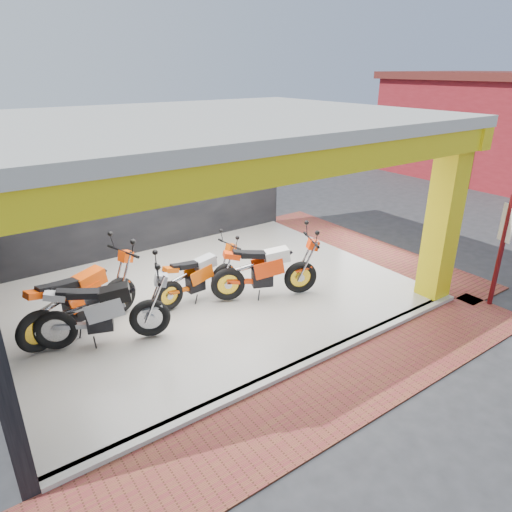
% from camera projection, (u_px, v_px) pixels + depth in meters
% --- Properties ---
extents(ground, '(80.00, 80.00, 0.00)m').
position_uv_depth(ground, '(266.00, 339.00, 8.14)').
color(ground, '#2D2D30').
rests_on(ground, ground).
extents(showroom_floor, '(8.00, 6.00, 0.10)m').
position_uv_depth(showroom_floor, '(210.00, 294.00, 9.63)').
color(showroom_floor, beige).
rests_on(showroom_floor, ground).
extents(showroom_ceiling, '(8.40, 6.40, 0.20)m').
position_uv_depth(showroom_ceiling, '(202.00, 120.00, 8.26)').
color(showroom_ceiling, beige).
rests_on(showroom_ceiling, corner_column).
extents(back_wall, '(8.20, 0.20, 3.50)m').
position_uv_depth(back_wall, '(144.00, 186.00, 11.30)').
color(back_wall, black).
rests_on(back_wall, ground).
extents(corner_column, '(0.50, 0.50, 3.50)m').
position_uv_depth(corner_column, '(444.00, 218.00, 8.92)').
color(corner_column, yellow).
rests_on(corner_column, ground).
extents(header_beam_front, '(8.40, 0.30, 0.40)m').
position_uv_depth(header_beam_front, '(313.00, 163.00, 6.12)').
color(header_beam_front, yellow).
rests_on(header_beam_front, corner_column).
extents(header_beam_right, '(0.30, 6.40, 0.40)m').
position_uv_depth(header_beam_right, '(355.00, 123.00, 10.52)').
color(header_beam_right, yellow).
rests_on(header_beam_right, corner_column).
extents(floor_kerb, '(8.00, 0.20, 0.10)m').
position_uv_depth(floor_kerb, '(304.00, 364.00, 7.36)').
color(floor_kerb, beige).
rests_on(floor_kerb, ground).
extents(paver_front, '(9.00, 1.40, 0.03)m').
position_uv_depth(paver_front, '(339.00, 392.00, 6.78)').
color(paver_front, brown).
rests_on(paver_front, ground).
extents(paver_right, '(1.40, 7.00, 0.03)m').
position_uv_depth(paver_right, '(365.00, 247.00, 12.21)').
color(paver_right, brown).
rests_on(paver_right, ground).
extents(signpost, '(0.13, 0.31, 2.30)m').
position_uv_depth(signpost, '(502.00, 247.00, 8.82)').
color(signpost, '#570D0F').
rests_on(signpost, ground).
extents(moto_hero, '(2.49, 1.70, 1.43)m').
position_uv_depth(moto_hero, '(301.00, 262.00, 9.28)').
color(moto_hero, '#FF3B0A').
rests_on(moto_hero, showroom_floor).
extents(moto_row_a, '(2.05, 0.90, 1.22)m').
position_uv_depth(moto_row_a, '(223.00, 264.00, 9.43)').
color(moto_row_a, '#EE560A').
rests_on(moto_row_a, showroom_floor).
extents(moto_row_b, '(2.51, 1.64, 1.44)m').
position_uv_depth(moto_row_b, '(148.00, 300.00, 7.74)').
color(moto_row_b, '#A5A7AC').
rests_on(moto_row_b, showroom_floor).
extents(moto_row_c, '(2.59, 1.54, 1.49)m').
position_uv_depth(moto_row_c, '(117.00, 279.00, 8.46)').
color(moto_row_c, '#FF4B0A').
rests_on(moto_row_c, showroom_floor).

